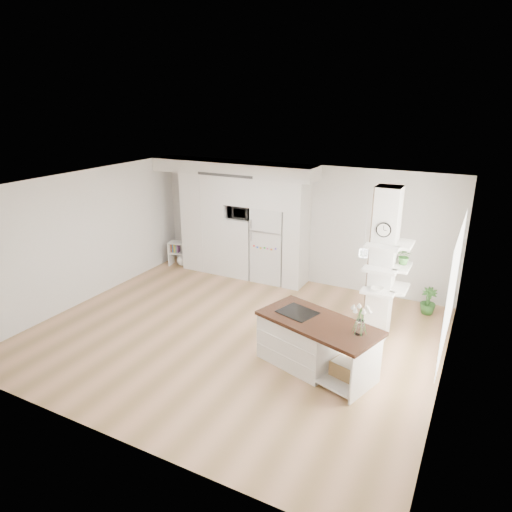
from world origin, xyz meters
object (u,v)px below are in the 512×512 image
Objects in this scene: refrigerator at (271,244)px; kitchen_island at (307,339)px; bookshelf at (181,255)px; floor_plant_a at (370,310)px.

refrigerator reaches higher than kitchen_island.
kitchen_island is 5.31m from bookshelf.
kitchen_island reaches higher than bookshelf.
refrigerator is at bearing -7.04° from bookshelf.
floor_plant_a is at bearing 91.08° from kitchen_island.
kitchen_island is (2.05, -2.98, -0.43)m from refrigerator.
refrigerator is 2.90m from floor_plant_a.
floor_plant_a is (0.55, 1.87, -0.18)m from kitchen_island.
bookshelf is 5.14m from floor_plant_a.
bookshelf reaches higher than floor_plant_a.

